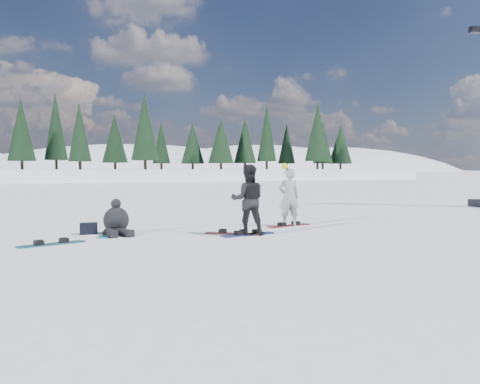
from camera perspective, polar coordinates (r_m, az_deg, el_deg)
name	(u,v)px	position (r m, az deg, el deg)	size (l,w,h in m)	color
ground	(260,236)	(12.09, 2.41, -5.43)	(420.00, 420.00, 0.00)	white
alpine_backdrop	(58,207)	(201.04, -21.26, -1.70)	(412.50, 227.00, 53.20)	white
snowboarder_woman	(289,197)	(14.16, 5.98, -0.59)	(0.69, 0.51, 1.90)	#99999D
snowboarder_man	(248,200)	(12.20, 0.98, -0.98)	(0.90, 0.70, 1.85)	black
seated_rider	(116,221)	(12.85, -14.84, -3.39)	(0.83, 1.21, 0.94)	black
gear_bag	(89,228)	(13.10, -17.98, -4.25)	(0.45, 0.30, 0.30)	black
snowboard_woman	(289,226)	(14.24, 5.97, -4.10)	(1.50, 0.28, 0.03)	maroon
snowboard_man	(248,235)	(12.30, 0.97, -5.21)	(1.50, 0.28, 0.03)	#1B3596
snowboard_loose_b	(233,234)	(12.47, -0.86, -5.10)	(1.50, 0.28, 0.03)	maroon
snowboard_loose_c	(51,244)	(11.62, -22.00, -5.92)	(1.50, 0.28, 0.03)	#197689
snowboard_loose_a	(111,234)	(12.90, -15.45, -4.93)	(1.50, 0.28, 0.03)	teal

